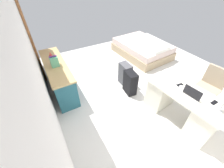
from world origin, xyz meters
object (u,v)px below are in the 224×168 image
at_px(computer_mouse, 181,87).
at_px(cell_phone_near_laptop, 214,103).
at_px(figurine_small, 50,54).
at_px(desk, 181,105).
at_px(credenza, 59,76).
at_px(suitcase_black, 130,83).
at_px(suitcase_spare_grey, 125,74).
at_px(office_chair, 207,90).
at_px(laptop, 193,94).
at_px(bed, 142,49).
at_px(desk_lamp, 224,99).
at_px(cell_phone_by_mouse, 180,85).

xyz_separation_m(computer_mouse, cell_phone_near_laptop, (-0.56, -0.16, -0.01)).
distance_m(cell_phone_near_laptop, figurine_small, 3.66).
relative_size(computer_mouse, figurine_small, 0.91).
distance_m(desk, computer_mouse, 0.40).
distance_m(desk, credenza, 2.90).
xyz_separation_m(computer_mouse, figurine_small, (2.44, 1.93, 0.07)).
xyz_separation_m(suitcase_black, suitcase_spare_grey, (0.35, -0.08, 0.00)).
xyz_separation_m(desk, office_chair, (0.00, -0.83, 0.04)).
height_order(credenza, laptop, laptop).
distance_m(desk, suitcase_spare_grey, 1.55).
bearing_deg(credenza, office_chair, -128.46).
bearing_deg(bed, suitcase_spare_grey, 126.33).
distance_m(bed, suitcase_spare_grey, 1.81).
bearing_deg(bed, desk_lamp, 160.98).
distance_m(suitcase_spare_grey, desk_lamp, 2.16).
xyz_separation_m(bed, suitcase_spare_grey, (-1.07, 1.46, 0.06)).
xyz_separation_m(suitcase_spare_grey, computer_mouse, (-1.35, -0.35, 0.44)).
relative_size(credenza, bed, 0.91).
bearing_deg(credenza, cell_phone_near_laptop, -141.05).
height_order(credenza, figurine_small, figurine_small).
xyz_separation_m(bed, figurine_small, (0.02, 3.03, 0.58)).
relative_size(suitcase_spare_grey, computer_mouse, 6.12).
distance_m(office_chair, laptop, 0.91).
xyz_separation_m(credenza, computer_mouse, (-2.03, -1.92, 0.37)).
distance_m(bed, laptop, 2.96).
bearing_deg(desk_lamp, desk, 6.23).
relative_size(desk, credenza, 0.83).
height_order(desk_lamp, figurine_small, desk_lamp).
bearing_deg(office_chair, laptop, 97.67).
bearing_deg(bed, computer_mouse, 155.45).
bearing_deg(office_chair, figurine_small, 46.61).
distance_m(suitcase_black, computer_mouse, 1.18).
bearing_deg(computer_mouse, office_chair, -106.25).
bearing_deg(figurine_small, credenza, -179.79).
relative_size(desk, computer_mouse, 14.99).
distance_m(office_chair, bed, 2.60).
bearing_deg(credenza, desk_lamp, -143.78).
bearing_deg(desk_lamp, suitcase_black, 16.04).
xyz_separation_m(credenza, bed, (0.40, -3.03, -0.14)).
height_order(office_chair, suitcase_black, office_chair).
height_order(computer_mouse, cell_phone_by_mouse, computer_mouse).
bearing_deg(cell_phone_by_mouse, computer_mouse, 151.97).
bearing_deg(desk_lamp, computer_mouse, 3.77).
height_order(cell_phone_by_mouse, figurine_small, figurine_small).
relative_size(cell_phone_near_laptop, desk_lamp, 0.39).
distance_m(laptop, cell_phone_by_mouse, 0.32).
height_order(cell_phone_near_laptop, desk_lamp, desk_lamp).
relative_size(suitcase_spare_grey, laptop, 1.85).
height_order(computer_mouse, cell_phone_near_laptop, computer_mouse).
height_order(credenza, cell_phone_near_laptop, credenza).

